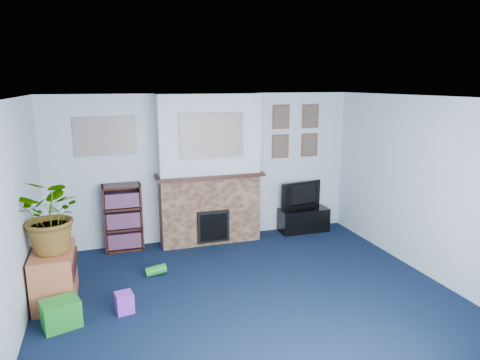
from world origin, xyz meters
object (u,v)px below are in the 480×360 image
object	(u,v)px
bookshelf	(123,219)
sideboard	(54,273)
tv_stand	(303,219)
television	(304,196)

from	to	relation	value
bookshelf	sideboard	bearing A→B (deg)	-121.54
tv_stand	television	size ratio (longest dim) A/B	1.07
bookshelf	tv_stand	bearing A→B (deg)	-1.43
television	sideboard	xyz separation A→B (m)	(-3.92, -1.36, -0.29)
tv_stand	sideboard	bearing A→B (deg)	-161.12
tv_stand	bookshelf	world-z (taller)	bookshelf
tv_stand	television	distance (m)	0.42
tv_stand	sideboard	distance (m)	4.15
bookshelf	sideboard	world-z (taller)	bookshelf
bookshelf	television	bearing A→B (deg)	-1.06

